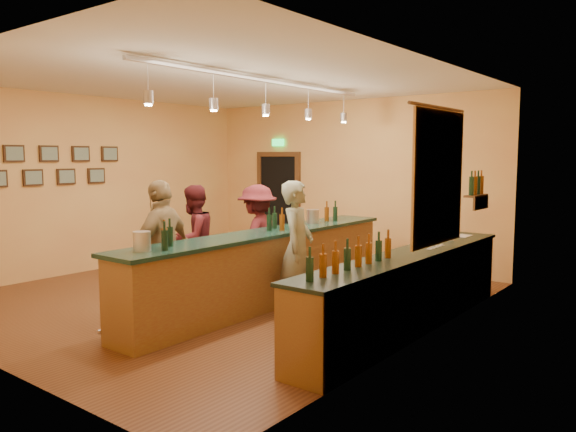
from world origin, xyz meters
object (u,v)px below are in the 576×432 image
Objects in this scene: customer_a at (194,239)px; back_counter at (408,290)px; bar_stool at (377,265)px; customer_c at (257,238)px; customer_b at (163,251)px; bartender at (297,247)px; tasting_bar at (266,263)px.

back_counter is at bearing 89.80° from customer_a.
back_counter reaches higher than bar_stool.
customer_c reaches higher than back_counter.
back_counter is 3.11m from customer_b.
customer_b is 2.91× the size of bar_stool.
bar_stool is (0.43, 1.43, -0.41)m from bartender.
customer_b is (-0.55, -1.40, 0.30)m from tasting_bar.
customer_c is at bearing 139.47° from tasting_bar.
bartender is 1.38m from customer_c.
bar_stool is at bearing -39.53° from bartender.
bartender is 1.55m from bar_stool.
tasting_bar is 2.81× the size of customer_b.
back_counter is 2.11m from tasting_bar.
customer_c is 2.68× the size of bar_stool.
back_counter is 2.55× the size of bartender.
customer_b reaches higher than bar_stool.
customer_b is 3.21m from bar_stool.
bartender is 1.94m from customer_a.
customer_c is at bearing 172.36° from back_counter.
tasting_bar is at bearing 39.85° from customer_c.
back_counter is at bearing -103.54° from bartender.
tasting_bar is 3.05× the size of customer_c.
customer_a reaches higher than bar_stool.
bartender is 0.98× the size of customer_b.
customer_a reaches higher than tasting_bar.
bartender is 1.07× the size of customer_c.
back_counter is 2.72× the size of customer_c.
customer_a and customer_c have the same top height.
bartender is 1.76m from customer_b.
customer_b is 1.95m from customer_c.
bartender is at bearing 125.31° from customer_b.
customer_a is at bearing -147.42° from bar_stool.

